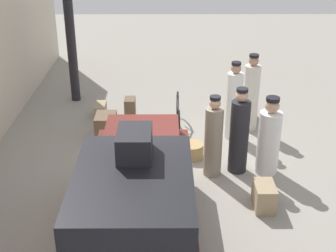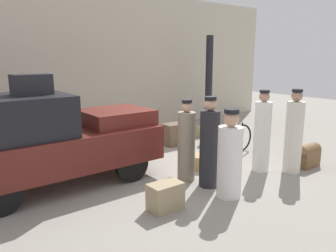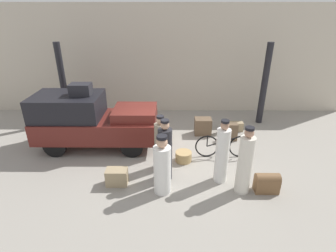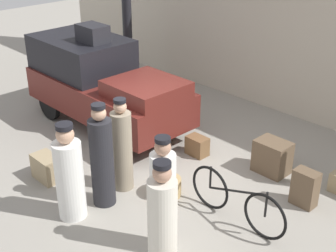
# 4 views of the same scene
# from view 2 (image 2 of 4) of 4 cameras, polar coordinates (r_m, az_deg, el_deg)

# --- Properties ---
(ground_plane) EXTENTS (30.00, 30.00, 0.00)m
(ground_plane) POSITION_cam_2_polar(r_m,az_deg,el_deg) (7.31, -0.29, -7.77)
(ground_plane) COLOR gray
(station_building_facade) EXTENTS (16.00, 0.15, 4.50)m
(station_building_facade) POSITION_cam_2_polar(r_m,az_deg,el_deg) (10.41, -14.28, 10.45)
(station_building_facade) COLOR beige
(station_building_facade) RESTS_ON ground
(canopy_pillar_right) EXTENTS (0.24, 0.24, 3.17)m
(canopy_pillar_right) POSITION_cam_2_polar(r_m,az_deg,el_deg) (11.53, 7.12, 7.53)
(canopy_pillar_right) COLOR black
(canopy_pillar_right) RESTS_ON ground
(truck) EXTENTS (3.89, 1.63, 1.81)m
(truck) POSITION_cam_2_polar(r_m,az_deg,el_deg) (6.57, -20.30, -1.98)
(truck) COLOR black
(truck) RESTS_ON ground
(bicycle) EXTENTS (1.79, 0.04, 0.79)m
(bicycle) POSITION_cam_2_polar(r_m,az_deg,el_deg) (8.44, 10.46, -2.55)
(bicycle) COLOR black
(bicycle) RESTS_ON ground
(wicker_basket) EXTENTS (0.50, 0.50, 0.31)m
(wicker_basket) POSITION_cam_2_polar(r_m,az_deg,el_deg) (7.46, 5.30, -6.16)
(wicker_basket) COLOR tan
(wicker_basket) RESTS_ON ground
(porter_standing_middle) EXTENTS (0.37, 0.37, 1.81)m
(porter_standing_middle) POSITION_cam_2_polar(r_m,az_deg,el_deg) (7.48, 21.07, -1.45)
(porter_standing_middle) COLOR silver
(porter_standing_middle) RESTS_ON ground
(conductor_in_dark_uniform) EXTENTS (0.44, 0.44, 1.60)m
(conductor_in_dark_uniform) POSITION_cam_2_polar(r_m,az_deg,el_deg) (5.91, 10.70, -5.53)
(conductor_in_dark_uniform) COLOR white
(conductor_in_dark_uniform) RESTS_ON ground
(porter_carrying_trunk) EXTENTS (0.35, 0.35, 1.79)m
(porter_carrying_trunk) POSITION_cam_2_polar(r_m,az_deg,el_deg) (7.35, 16.06, -1.44)
(porter_carrying_trunk) COLOR white
(porter_carrying_trunk) RESTS_ON ground
(porter_with_bicycle) EXTENTS (0.35, 0.35, 1.65)m
(porter_with_bicycle) POSITION_cam_2_polar(r_m,az_deg,el_deg) (6.58, 3.22, -3.12)
(porter_with_bicycle) COLOR gray
(porter_with_bicycle) RESTS_ON ground
(porter_lifting_near_truck) EXTENTS (0.37, 0.37, 1.75)m
(porter_lifting_near_truck) POSITION_cam_2_polar(r_m,az_deg,el_deg) (6.30, 7.22, -3.47)
(porter_lifting_near_truck) COLOR #232328
(porter_lifting_near_truck) RESTS_ON ground
(suitcase_black_upright) EXTENTS (0.40, 0.25, 0.62)m
(suitcase_black_upright) POSITION_cam_2_polar(r_m,az_deg,el_deg) (9.57, 7.28, -1.13)
(suitcase_black_upright) COLOR brown
(suitcase_black_upright) RESTS_ON ground
(trunk_large_brown) EXTENTS (0.42, 0.28, 0.38)m
(trunk_large_brown) POSITION_cam_2_polar(r_m,az_deg,el_deg) (8.15, -4.37, -4.30)
(trunk_large_brown) COLOR brown
(trunk_large_brown) RESTS_ON ground
(suitcase_small_leather) EXTENTS (0.56, 0.35, 0.45)m
(suitcase_small_leather) POSITION_cam_2_polar(r_m,az_deg,el_deg) (5.49, -0.45, -12.16)
(suitcase_small_leather) COLOR #9E8966
(suitcase_small_leather) RESTS_ON ground
(trunk_wicker_pale) EXTENTS (0.61, 0.45, 0.62)m
(trunk_wicker_pale) POSITION_cam_2_polar(r_m,az_deg,el_deg) (9.29, 1.03, -1.44)
(trunk_wicker_pale) COLOR brown
(trunk_wicker_pale) RESTS_ON ground
(suitcase_tan_flat) EXTENTS (0.54, 0.25, 0.34)m
(suitcase_tan_flat) POSITION_cam_2_polar(r_m,az_deg,el_deg) (10.37, 5.61, -0.85)
(suitcase_tan_flat) COLOR #9E8966
(suitcase_tan_flat) RESTS_ON ground
(trunk_barrel_dark) EXTENTS (0.60, 0.32, 0.53)m
(trunk_barrel_dark) POSITION_cam_2_polar(r_m,az_deg,el_deg) (8.15, 23.15, -4.68)
(trunk_barrel_dark) COLOR brown
(trunk_barrel_dark) RESTS_ON ground
(trunk_on_truck_roof) EXTENTS (0.65, 0.45, 0.36)m
(trunk_on_truck_roof) POSITION_cam_2_polar(r_m,az_deg,el_deg) (6.36, -22.70, 6.71)
(trunk_on_truck_roof) COLOR #232328
(trunk_on_truck_roof) RESTS_ON truck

